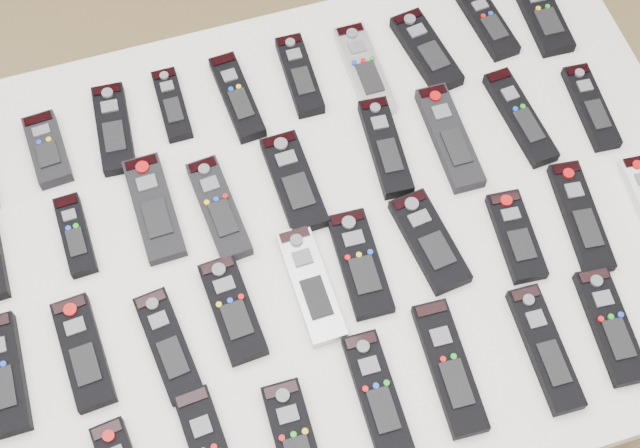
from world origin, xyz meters
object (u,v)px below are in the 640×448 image
object	(u,v)px
remote_14	(294,182)
remote_35	(545,348)
remote_2	(114,129)
remote_25	(429,241)
remote_24	(360,263)
remote_16	(449,137)
remote_9	(543,16)
remote_34	(449,367)
remote_12	(154,208)
remote_32	(295,443)
remote_15	(385,147)
remote_19	(1,375)
remote_36	(610,326)
remote_6	(364,70)
remote_33	(377,395)
remote_23	(311,285)
remote_22	(233,309)
remote_26	(516,236)
remote_7	(426,51)
remote_18	(591,107)
remote_3	(172,105)
remote_27	(581,217)
remote_4	(237,97)
remote_13	(219,209)
remote_17	(520,117)
remote_11	(75,235)
remote_20	(83,352)
remote_5	(300,75)
remote_21	(169,345)
table	(320,246)

from	to	relation	value
remote_14	remote_35	size ratio (longest dim) A/B	0.92
remote_2	remote_25	xyz separation A→B (m)	(0.43, -0.35, 0.00)
remote_24	remote_16	bearing A→B (deg)	41.56
remote_9	remote_34	world-z (taller)	same
remote_14	remote_12	bearing A→B (deg)	173.08
remote_32	remote_15	bearing A→B (deg)	57.61
remote_34	remote_35	world-z (taller)	remote_35
remote_19	remote_36	size ratio (longest dim) A/B	1.00
remote_6	remote_33	world-z (taller)	same
remote_16	remote_25	size ratio (longest dim) A/B	1.18
remote_9	remote_35	bearing A→B (deg)	-110.78
remote_23	remote_22	bearing A→B (deg)	-178.90
remote_26	remote_9	bearing A→B (deg)	65.85
remote_34	remote_7	bearing A→B (deg)	75.65
remote_18	remote_34	xyz separation A→B (m)	(-0.39, -0.35, 0.00)
remote_3	remote_19	xyz separation A→B (m)	(-0.34, -0.39, 0.00)
remote_2	remote_22	distance (m)	0.38
remote_22	remote_27	bearing A→B (deg)	-4.75
remote_14	remote_32	bearing A→B (deg)	-107.80
remote_33	remote_4	bearing A→B (deg)	97.25
remote_35	remote_7	bearing A→B (deg)	89.58
remote_13	remote_25	size ratio (longest dim) A/B	1.07
remote_33	remote_17	bearing A→B (deg)	46.00
remote_16	remote_15	bearing A→B (deg)	173.93
remote_27	remote_9	bearing A→B (deg)	81.33
remote_11	remote_20	xyz separation A→B (m)	(-0.02, -0.19, 0.00)
remote_18	remote_12	bearing A→B (deg)	-177.93
remote_11	remote_16	size ratio (longest dim) A/B	0.70
remote_20	remote_32	xyz separation A→B (m)	(0.26, -0.22, 0.00)
remote_19	remote_4	bearing A→B (deg)	39.62
remote_5	remote_34	bearing A→B (deg)	-82.49
remote_20	remote_22	world-z (taller)	remote_22
remote_21	remote_24	size ratio (longest dim) A/B	0.99
table	remote_5	size ratio (longest dim) A/B	7.83
remote_9	remote_24	xyz separation A→B (m)	(-0.46, -0.36, -0.00)
remote_19	remote_33	distance (m)	0.54
remote_6	remote_35	size ratio (longest dim) A/B	0.97
remote_25	remote_19	bearing A→B (deg)	175.10
remote_23	remote_26	xyz separation A→B (m)	(0.33, -0.02, 0.00)
remote_5	remote_36	xyz separation A→B (m)	(0.31, -0.57, -0.00)
table	remote_19	xyz separation A→B (m)	(-0.51, -0.09, 0.07)
remote_25	remote_4	bearing A→B (deg)	114.98
remote_20	remote_33	world-z (taller)	remote_33
remote_7	remote_26	world-z (taller)	remote_7
table	remote_12	size ratio (longest dim) A/B	6.72
remote_6	remote_23	world-z (taller)	remote_6
remote_7	remote_35	world-z (taller)	same
remote_11	remote_19	distance (m)	0.24
remote_17	remote_21	distance (m)	0.68
remote_4	remote_13	distance (m)	0.21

